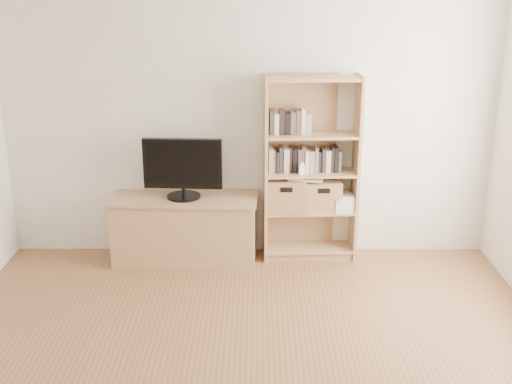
{
  "coord_description": "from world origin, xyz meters",
  "views": [
    {
      "loc": [
        0.08,
        -3.25,
        2.53
      ],
      "look_at": [
        0.07,
        1.9,
        0.79
      ],
      "focal_mm": 45.0,
      "sensor_mm": 36.0,
      "label": 1
    }
  ],
  "objects_px": {
    "baby_monitor": "(302,170)",
    "basket_right": "(321,194)",
    "laptop": "(306,177)",
    "television": "(183,168)",
    "basket_left": "(286,194)",
    "tv_stand": "(185,230)",
    "bookshelf": "(311,169)"
  },
  "relations": [
    {
      "from": "tv_stand",
      "to": "basket_left",
      "type": "distance_m",
      "value": 0.99
    },
    {
      "from": "baby_monitor",
      "to": "television",
      "type": "bearing_deg",
      "value": 167.45
    },
    {
      "from": "bookshelf",
      "to": "basket_left",
      "type": "bearing_deg",
      "value": -178.81
    },
    {
      "from": "baby_monitor",
      "to": "basket_right",
      "type": "relative_size",
      "value": 0.28
    },
    {
      "from": "tv_stand",
      "to": "laptop",
      "type": "xyz_separation_m",
      "value": [
        1.12,
        0.06,
        0.49
      ]
    },
    {
      "from": "television",
      "to": "basket_left",
      "type": "bearing_deg",
      "value": 7.55
    },
    {
      "from": "baby_monitor",
      "to": "laptop",
      "type": "distance_m",
      "value": 0.13
    },
    {
      "from": "television",
      "to": "basket_left",
      "type": "relative_size",
      "value": 1.94
    },
    {
      "from": "basket_right",
      "to": "laptop",
      "type": "xyz_separation_m",
      "value": [
        -0.14,
        -0.03,
        0.17
      ]
    },
    {
      "from": "television",
      "to": "basket_left",
      "type": "height_order",
      "value": "television"
    },
    {
      "from": "basket_left",
      "to": "basket_right",
      "type": "xyz_separation_m",
      "value": [
        0.33,
        0.02,
        -0.01
      ]
    },
    {
      "from": "baby_monitor",
      "to": "basket_left",
      "type": "relative_size",
      "value": 0.26
    },
    {
      "from": "baby_monitor",
      "to": "basket_left",
      "type": "xyz_separation_m",
      "value": [
        -0.14,
        0.08,
        -0.26
      ]
    },
    {
      "from": "basket_left",
      "to": "basket_right",
      "type": "height_order",
      "value": "basket_left"
    },
    {
      "from": "baby_monitor",
      "to": "basket_right",
      "type": "distance_m",
      "value": 0.35
    },
    {
      "from": "tv_stand",
      "to": "television",
      "type": "xyz_separation_m",
      "value": [
        -0.0,
        0.0,
        0.6
      ]
    },
    {
      "from": "tv_stand",
      "to": "baby_monitor",
      "type": "height_order",
      "value": "baby_monitor"
    },
    {
      "from": "basket_left",
      "to": "laptop",
      "type": "bearing_deg",
      "value": -3.27
    },
    {
      "from": "laptop",
      "to": "television",
      "type": "bearing_deg",
      "value": -164.34
    },
    {
      "from": "baby_monitor",
      "to": "laptop",
      "type": "relative_size",
      "value": 0.31
    },
    {
      "from": "bookshelf",
      "to": "laptop",
      "type": "relative_size",
      "value": 5.59
    },
    {
      "from": "television",
      "to": "laptop",
      "type": "height_order",
      "value": "television"
    },
    {
      "from": "baby_monitor",
      "to": "basket_right",
      "type": "bearing_deg",
      "value": 15.11
    },
    {
      "from": "tv_stand",
      "to": "bookshelf",
      "type": "relative_size",
      "value": 0.76
    },
    {
      "from": "television",
      "to": "basket_right",
      "type": "xyz_separation_m",
      "value": [
        1.26,
        0.09,
        -0.28
      ]
    },
    {
      "from": "basket_left",
      "to": "television",
      "type": "bearing_deg",
      "value": -175.69
    },
    {
      "from": "bookshelf",
      "to": "basket_right",
      "type": "relative_size",
      "value": 5.0
    },
    {
      "from": "basket_left",
      "to": "laptop",
      "type": "height_order",
      "value": "laptop"
    },
    {
      "from": "tv_stand",
      "to": "laptop",
      "type": "bearing_deg",
      "value": 5.92
    },
    {
      "from": "tv_stand",
      "to": "baby_monitor",
      "type": "relative_size",
      "value": 13.56
    },
    {
      "from": "television",
      "to": "basket_right",
      "type": "relative_size",
      "value": 2.07
    },
    {
      "from": "tv_stand",
      "to": "basket_right",
      "type": "relative_size",
      "value": 3.78
    }
  ]
}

